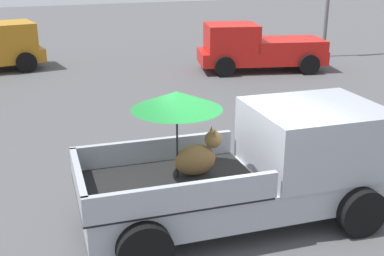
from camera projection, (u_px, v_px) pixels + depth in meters
ground_plane at (234, 221)px, 8.36m from camera, size 80.00×80.00×0.00m
pickup_truck_main at (260, 164)px, 8.17m from camera, size 5.16×2.50×2.30m
pickup_truck_far at (256, 48)px, 19.03m from camera, size 5.10×3.07×1.80m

